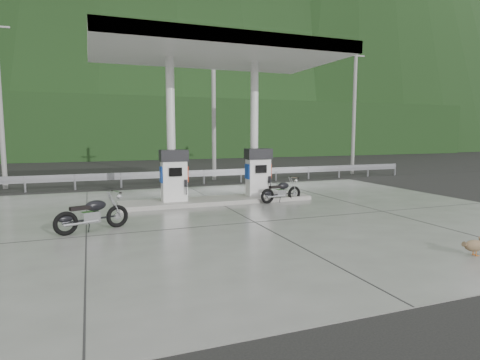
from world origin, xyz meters
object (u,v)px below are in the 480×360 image
object	(u,v)px
gas_pump_right	(258,172)
motorcycle_left	(92,215)
motorcycle_right	(281,192)
gas_pump_left	(174,176)
duck	(474,246)

from	to	relation	value
gas_pump_right	motorcycle_left	xyz separation A→B (m)	(-5.94, -2.97, -0.62)
gas_pump_right	motorcycle_right	bearing A→B (deg)	-49.74
gas_pump_left	motorcycle_left	size ratio (longest dim) A/B	0.99
gas_pump_left	motorcycle_left	bearing A→B (deg)	-132.65
motorcycle_left	duck	size ratio (longest dim) A/B	3.27
duck	motorcycle_left	bearing A→B (deg)	153.15
gas_pump_right	duck	xyz separation A→B (m)	(1.45, -7.98, -0.85)
motorcycle_right	gas_pump_left	bearing A→B (deg)	159.77
motorcycle_left	duck	world-z (taller)	motorcycle_left
gas_pump_left	gas_pump_right	xyz separation A→B (m)	(3.20, 0.00, 0.00)
gas_pump_right	motorcycle_left	world-z (taller)	gas_pump_right
gas_pump_right	motorcycle_right	xyz separation A→B (m)	(0.61, -0.72, -0.66)
gas_pump_left	duck	world-z (taller)	gas_pump_left
motorcycle_left	motorcycle_right	bearing A→B (deg)	-1.27
gas_pump_left	motorcycle_right	world-z (taller)	gas_pump_left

